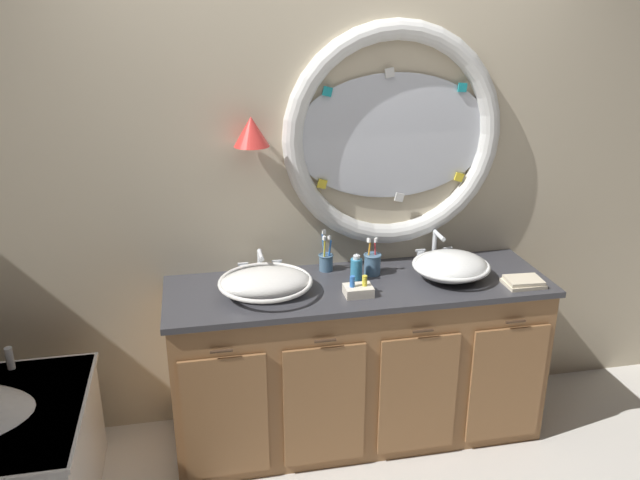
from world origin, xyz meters
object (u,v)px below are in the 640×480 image
sink_basin_right (451,266)px  soap_dispenser (356,269)px  toiletry_basket (358,290)px  folded_hand_towel (524,282)px  sink_basin_left (265,282)px  toothbrush_holder_right (372,263)px  toothbrush_holder_left (326,261)px

sink_basin_right → soap_dispenser: bearing=171.8°
toiletry_basket → folded_hand_towel: bearing=-3.7°
sink_basin_left → toothbrush_holder_right: 0.57m
toothbrush_holder_right → sink_basin_right: bearing=-18.9°
toothbrush_holder_right → folded_hand_towel: 0.74m
sink_basin_left → folded_hand_towel: 1.26m
sink_basin_left → toothbrush_holder_left: size_ratio=2.05×
sink_basin_right → toiletry_basket: sink_basin_right is taller
sink_basin_right → toothbrush_holder_right: 0.39m
sink_basin_left → soap_dispenser: soap_dispenser is taller
sink_basin_left → toothbrush_holder_right: size_ratio=2.27×
toothbrush_holder_right → folded_hand_towel: bearing=-22.1°
toothbrush_holder_left → toothbrush_holder_right: toothbrush_holder_left is taller
sink_basin_left → toothbrush_holder_left: (0.34, 0.22, -0.01)m
sink_basin_right → folded_hand_towel: 0.36m
toothbrush_holder_right → folded_hand_towel: size_ratio=1.07×
sink_basin_right → folded_hand_towel: sink_basin_right is taller
sink_basin_right → toothbrush_holder_right: toothbrush_holder_right is taller
soap_dispenser → folded_hand_towel: size_ratio=0.77×
folded_hand_towel → soap_dispenser: bearing=164.3°
toothbrush_holder_left → toiletry_basket: toothbrush_holder_left is taller
sink_basin_right → toothbrush_holder_left: toothbrush_holder_left is taller
sink_basin_right → toiletry_basket: bearing=-168.7°
soap_dispenser → toiletry_basket: (-0.03, -0.17, -0.03)m
sink_basin_right → soap_dispenser: size_ratio=2.71×
sink_basin_right → soap_dispenser: (-0.47, 0.07, -0.00)m
sink_basin_left → toiletry_basket: sink_basin_left is taller
soap_dispenser → toothbrush_holder_right: bearing=30.7°
toothbrush_holder_right → soap_dispenser: toothbrush_holder_right is taller
soap_dispenser → folded_hand_towel: (0.79, -0.22, -0.04)m
toothbrush_holder_left → toothbrush_holder_right: size_ratio=1.11×
folded_hand_towel → toothbrush_holder_left: bearing=157.7°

